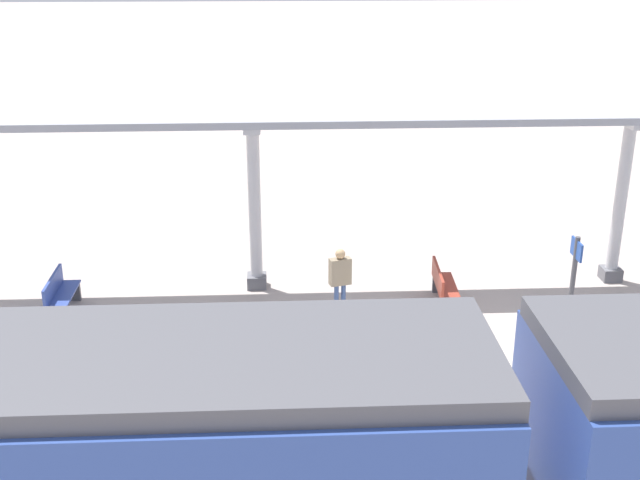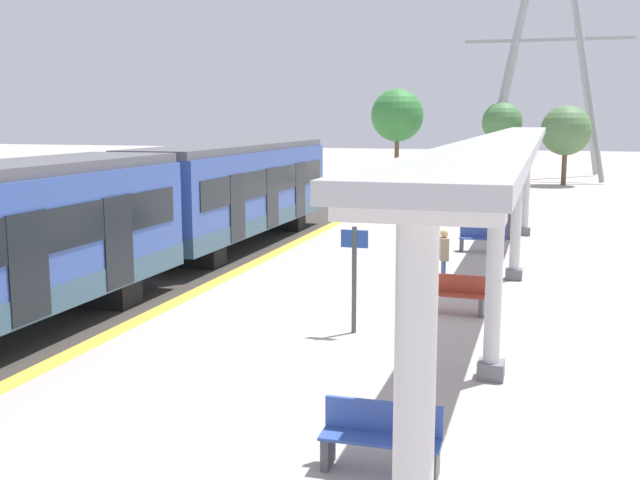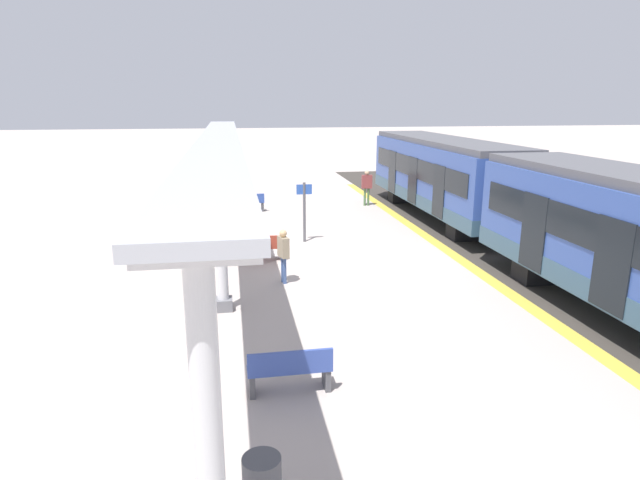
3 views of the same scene
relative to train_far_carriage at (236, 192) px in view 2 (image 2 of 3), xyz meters
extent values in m
plane|color=#AEA198|center=(5.74, -7.22, -1.83)|extent=(176.00, 176.00, 0.00)
cube|color=gold|center=(1.81, -7.22, -1.82)|extent=(0.43, 31.17, 0.01)
cube|color=#38332D|center=(-0.01, -7.22, -1.83)|extent=(3.20, 43.17, 0.01)
cube|color=black|center=(1.31, -12.69, 0.42)|extent=(0.03, 11.13, 0.84)
cube|color=black|center=(1.31, -12.69, -0.14)|extent=(0.04, 1.10, 2.00)
cube|color=black|center=(1.31, -9.67, -0.14)|extent=(0.04, 1.10, 2.00)
cube|color=black|center=(-0.01, -8.82, -1.51)|extent=(2.21, 0.90, 0.64)
cube|color=#314D9A|center=(-0.01, 0.00, 0.11)|extent=(2.60, 12.09, 2.60)
cube|color=#335268|center=(-0.01, 0.00, -0.91)|extent=(2.63, 12.11, 0.55)
cube|color=#515156|center=(-0.01, 0.00, 1.53)|extent=(2.39, 12.09, 0.24)
cube|color=black|center=(1.31, 0.00, 0.42)|extent=(0.03, 11.13, 0.84)
cube|color=black|center=(1.31, -3.02, -0.14)|extent=(0.04, 1.10, 2.00)
cube|color=black|center=(1.31, 0.00, -0.14)|extent=(0.04, 1.10, 2.00)
cube|color=black|center=(1.31, 3.02, -0.14)|extent=(0.04, 1.10, 2.00)
cube|color=black|center=(-0.01, 3.87, -1.51)|extent=(2.21, 0.90, 0.64)
cube|color=black|center=(-0.01, -3.87, -1.51)|extent=(2.21, 0.90, 0.64)
cylinder|color=silver|center=(9.44, -19.31, 0.18)|extent=(0.28, 0.28, 3.41)
cube|color=silver|center=(9.44, -19.31, 1.94)|extent=(1.10, 0.36, 0.12)
cube|color=slate|center=(9.44, -11.44, -1.68)|extent=(0.44, 0.44, 0.30)
cylinder|color=silver|center=(9.44, -11.44, 0.18)|extent=(0.28, 0.28, 3.41)
cube|color=silver|center=(9.44, -11.44, 1.94)|extent=(1.10, 0.36, 0.12)
cube|color=slate|center=(9.44, -3.11, -1.68)|extent=(0.44, 0.44, 0.30)
cylinder|color=silver|center=(9.44, -3.11, 0.18)|extent=(0.28, 0.28, 3.41)
cube|color=silver|center=(9.44, -3.11, 1.94)|extent=(1.10, 0.36, 0.12)
cube|color=slate|center=(9.44, 5.09, -1.68)|extent=(0.44, 0.44, 0.30)
cylinder|color=silver|center=(9.44, 5.09, 0.18)|extent=(0.28, 0.28, 3.41)
cube|color=silver|center=(9.44, 5.09, 1.94)|extent=(1.10, 0.36, 0.12)
cube|color=#A8AAB2|center=(9.44, -7.11, 2.08)|extent=(1.20, 25.20, 0.16)
cube|color=#3350A3|center=(8.38, -15.38, -1.39)|extent=(1.51, 0.47, 0.04)
cube|color=#3350A3|center=(8.38, -15.19, -1.17)|extent=(1.50, 0.09, 0.40)
cube|color=#4C4C51|center=(9.05, -15.36, -1.62)|extent=(0.11, 0.40, 0.42)
cube|color=#4C4C51|center=(7.71, -15.39, -1.62)|extent=(0.11, 0.40, 0.42)
cube|color=#963525|center=(8.26, -7.28, -1.39)|extent=(1.52, 0.51, 0.04)
cube|color=#963525|center=(8.27, -7.09, -1.17)|extent=(1.50, 0.13, 0.40)
cube|color=#4C4C51|center=(8.93, -7.31, -1.62)|extent=(0.12, 0.40, 0.42)
cube|color=#4C4C51|center=(7.60, -7.24, -1.62)|extent=(0.12, 0.40, 0.42)
cube|color=#344B9A|center=(8.24, 0.99, -1.39)|extent=(1.50, 0.46, 0.04)
cube|color=#344B9A|center=(8.24, 1.18, -1.17)|extent=(1.50, 0.08, 0.40)
cube|color=#4C4C51|center=(8.91, 1.00, -1.62)|extent=(0.10, 0.40, 0.42)
cube|color=#4C4C51|center=(7.57, 0.98, -1.62)|extent=(0.10, 0.40, 0.42)
cylinder|color=#424349|center=(8.91, 4.01, -1.38)|extent=(0.48, 0.48, 0.89)
cylinder|color=#4C4C51|center=(6.54, -9.40, -0.73)|extent=(0.10, 0.10, 2.20)
cube|color=#284C9E|center=(6.54, -9.40, 0.12)|extent=(0.56, 0.04, 0.36)
cylinder|color=#3D5587|center=(7.73, -4.83, -1.44)|extent=(0.10, 0.10, 0.77)
cylinder|color=#3D5587|center=(7.78, -4.98, -1.44)|extent=(0.10, 0.10, 0.77)
cube|color=gray|center=(7.75, -4.91, -0.77)|extent=(0.32, 0.49, 0.58)
sphere|color=tan|center=(7.75, -4.91, -0.37)|extent=(0.21, 0.21, 0.21)
cylinder|color=#93969B|center=(11.66, 34.85, 8.92)|extent=(4.19, 4.24, 21.36)
cylinder|color=#93969B|center=(7.79, 34.85, 8.92)|extent=(4.19, 4.24, 21.36)
cylinder|color=#93969B|center=(11.66, 30.98, 8.92)|extent=(4.19, 4.24, 21.36)
cylinder|color=#93969B|center=(7.79, 30.98, 8.92)|extent=(4.19, 4.24, 21.36)
cube|color=#93969B|center=(9.73, 32.91, 7.84)|extent=(11.41, 0.30, 0.24)
cylinder|color=brown|center=(7.09, 28.26, -0.35)|extent=(0.32, 0.32, 2.96)
sphere|color=#41713D|center=(7.09, 28.26, 2.19)|extent=(2.64, 2.64, 2.64)
cylinder|color=brown|center=(11.14, 27.68, -0.71)|extent=(0.32, 0.32, 2.24)
sphere|color=#4C7143|center=(11.14, 27.68, 1.69)|extent=(3.19, 3.19, 3.19)
cylinder|color=brown|center=(-0.06, 28.88, -0.32)|extent=(0.32, 0.32, 3.02)
sphere|color=#2F7533|center=(-0.06, 28.88, 2.65)|extent=(3.65, 3.65, 3.65)
camera|label=1|loc=(-7.77, -3.69, 5.84)|focal=45.48mm
camera|label=2|loc=(10.23, -24.14, 2.55)|focal=42.89mm
camera|label=3|loc=(9.13, 9.60, 3.22)|focal=30.10mm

